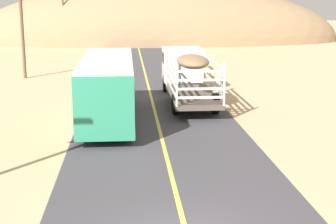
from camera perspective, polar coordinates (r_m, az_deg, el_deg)
name	(u,v)px	position (r m, az deg, el deg)	size (l,w,h in m)	color
livestock_truck	(186,69)	(31.22, 2.03, 4.88)	(2.53, 9.70, 3.02)	silver
bus	(108,87)	(25.37, -6.83, 2.81)	(2.54, 10.00, 3.21)	#2D8C66
power_pole_mid	(22,21)	(40.24, -16.29, 9.89)	(2.20, 0.24, 8.17)	brown
power_pole_far	(63,8)	(65.94, -11.86, 11.49)	(2.20, 0.24, 8.99)	brown
distant_hill	(157,42)	(71.45, -1.26, 8.00)	(51.92, 18.67, 15.98)	#957553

